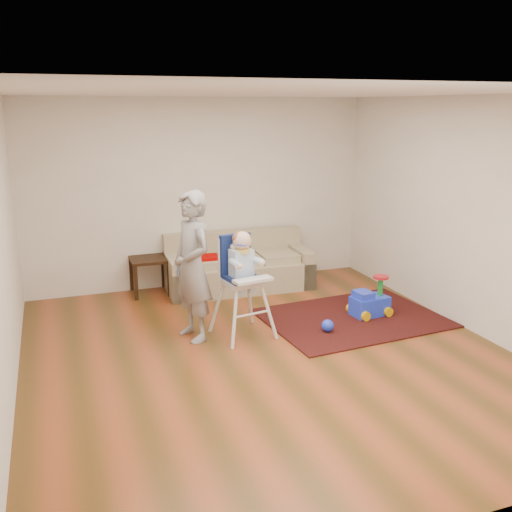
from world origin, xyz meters
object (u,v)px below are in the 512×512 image
object	(u,v)px
adult	(192,267)
ride_on_toy	(370,296)
side_table	(150,276)
toy_ball	(328,326)
high_chair	(242,286)
sofa	(239,262)

from	to	relation	value
adult	ride_on_toy	bearing A→B (deg)	72.72
side_table	adult	bearing A→B (deg)	-83.80
toy_ball	high_chair	distance (m)	1.12
toy_ball	adult	distance (m)	1.73
side_table	ride_on_toy	xyz separation A→B (m)	(2.45, -1.85, 0.01)
sofa	high_chair	bearing A→B (deg)	-104.54
sofa	toy_ball	world-z (taller)	sofa
toy_ball	side_table	bearing A→B (deg)	127.96
high_chair	adult	size ratio (longest dim) A/B	0.73
sofa	ride_on_toy	xyz separation A→B (m)	(1.20, -1.63, -0.13)
side_table	toy_ball	world-z (taller)	side_table
side_table	ride_on_toy	size ratio (longest dim) A/B	1.04
toy_ball	sofa	bearing A→B (deg)	102.89
sofa	toy_ball	xyz separation A→B (m)	(0.45, -1.95, -0.31)
toy_ball	high_chair	bearing A→B (deg)	163.77
sofa	ride_on_toy	world-z (taller)	sofa
high_chair	toy_ball	bearing A→B (deg)	-26.13
ride_on_toy	high_chair	size ratio (longest dim) A/B	0.40
adult	sofa	bearing A→B (deg)	130.39
side_table	ride_on_toy	distance (m)	3.07
high_chair	adult	distance (m)	0.61
sofa	ride_on_toy	size ratio (longest dim) A/B	4.21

